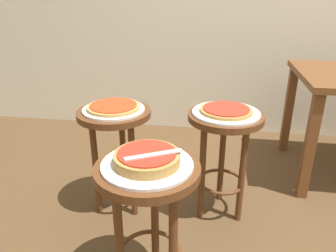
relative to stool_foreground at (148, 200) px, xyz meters
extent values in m
cylinder|color=#5B3319|center=(0.00, 0.00, 0.14)|extent=(0.41, 0.41, 0.03)
cylinder|color=#5B3319|center=(0.00, 0.13, -0.18)|extent=(0.04, 0.04, 0.60)
cylinder|color=#5B3319|center=(-0.11, -0.06, -0.18)|extent=(0.04, 0.04, 0.60)
cylinder|color=#5B3319|center=(0.11, -0.06, -0.18)|extent=(0.04, 0.04, 0.60)
torus|color=#5B3319|center=(0.00, 0.00, -0.27)|extent=(0.27, 0.27, 0.02)
cylinder|color=silver|center=(0.00, 0.00, 0.16)|extent=(0.35, 0.35, 0.01)
cylinder|color=#B78442|center=(0.00, 0.00, 0.19)|extent=(0.25, 0.25, 0.04)
cylinder|color=red|center=(0.00, 0.00, 0.21)|extent=(0.22, 0.22, 0.01)
cylinder|color=#5B3319|center=(-0.31, 0.57, 0.14)|extent=(0.41, 0.41, 0.03)
cylinder|color=#5B3319|center=(-0.31, 0.69, -0.18)|extent=(0.04, 0.04, 0.60)
cylinder|color=#5B3319|center=(-0.42, 0.50, -0.18)|extent=(0.04, 0.04, 0.60)
cylinder|color=#5B3319|center=(-0.20, 0.50, -0.18)|extent=(0.04, 0.04, 0.60)
torus|color=#5B3319|center=(-0.31, 0.57, -0.27)|extent=(0.27, 0.27, 0.02)
cylinder|color=silver|center=(-0.31, 0.57, 0.16)|extent=(0.34, 0.34, 0.01)
cylinder|color=tan|center=(-0.31, 0.57, 0.18)|extent=(0.29, 0.29, 0.01)
cylinder|color=red|center=(-0.31, 0.57, 0.19)|extent=(0.25, 0.25, 0.01)
cylinder|color=#5B3319|center=(0.30, 0.61, 0.14)|extent=(0.41, 0.41, 0.03)
cylinder|color=#5B3319|center=(0.30, 0.73, -0.18)|extent=(0.04, 0.04, 0.60)
cylinder|color=#5B3319|center=(0.19, 0.54, -0.18)|extent=(0.04, 0.04, 0.60)
cylinder|color=#5B3319|center=(0.41, 0.54, -0.18)|extent=(0.04, 0.04, 0.60)
torus|color=#5B3319|center=(0.30, 0.61, -0.27)|extent=(0.27, 0.27, 0.02)
cylinder|color=silver|center=(0.30, 0.61, 0.16)|extent=(0.36, 0.36, 0.01)
cylinder|color=#B78442|center=(0.30, 0.61, 0.18)|extent=(0.28, 0.28, 0.01)
cylinder|color=red|center=(0.30, 0.61, 0.19)|extent=(0.25, 0.25, 0.01)
cube|color=brown|center=(0.83, 0.84, -0.12)|extent=(0.06, 0.06, 0.70)
cube|color=brown|center=(0.83, 1.52, -0.12)|extent=(0.06, 0.06, 0.70)
cube|color=silver|center=(0.03, -0.02, 0.22)|extent=(0.21, 0.12, 0.01)
camera|label=1|loc=(0.24, -1.04, 0.77)|focal=34.72mm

